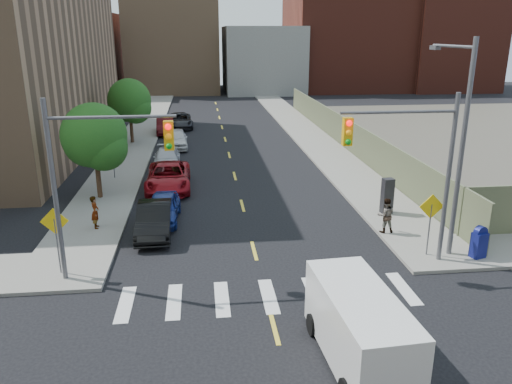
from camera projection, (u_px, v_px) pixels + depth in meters
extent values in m
plane|color=black|center=(284.00, 366.00, 14.31)|extent=(160.00, 160.00, 0.00)
cube|color=gray|center=(147.00, 122.00, 52.73)|extent=(3.50, 73.00, 0.15)
cube|color=gray|center=(291.00, 119.00, 54.37)|extent=(3.50, 73.00, 0.15)
cube|color=#6A704E|center=(343.00, 132.00, 41.44)|extent=(0.12, 44.00, 2.50)
cube|color=#592319|center=(68.00, 54.00, 76.36)|extent=(14.00, 18.00, 12.00)
cube|color=#8C6B4C|center=(173.00, 43.00, 79.50)|extent=(14.00, 16.00, 15.00)
cube|color=gray|center=(262.00, 59.00, 79.86)|extent=(12.00, 16.00, 10.00)
cube|color=#592319|center=(344.00, 39.00, 82.32)|extent=(18.00, 18.00, 16.00)
cube|color=#592319|center=(443.00, 33.00, 81.83)|extent=(14.00, 16.00, 18.00)
cylinder|color=#8C6B4C|center=(470.00, 1.00, 80.72)|extent=(1.80, 1.80, 28.00)
cylinder|color=#59595E|center=(55.00, 195.00, 18.12)|extent=(0.18, 0.18, 7.00)
cylinder|color=#59595E|center=(112.00, 117.00, 17.50)|extent=(4.50, 0.12, 0.12)
cube|color=#E5A50C|center=(169.00, 136.00, 17.92)|extent=(0.35, 0.30, 1.05)
cylinder|color=#59595E|center=(448.00, 182.00, 19.71)|extent=(0.18, 0.18, 7.00)
cylinder|color=#59595E|center=(399.00, 112.00, 18.62)|extent=(4.50, 0.12, 0.12)
cube|color=#E5A50C|center=(347.00, 132.00, 18.62)|extent=(0.35, 0.30, 1.05)
cylinder|color=#59595E|center=(461.00, 154.00, 19.95)|extent=(0.20, 0.20, 9.00)
cylinder|color=#59595E|center=(453.00, 46.00, 20.31)|extent=(0.12, 3.50, 0.12)
cube|color=#59595E|center=(435.00, 48.00, 21.85)|extent=(0.25, 0.60, 0.18)
cylinder|color=#59595E|center=(58.00, 248.00, 19.26)|extent=(0.06, 0.06, 2.40)
cube|color=yellow|center=(54.00, 221.00, 18.93)|extent=(1.06, 0.04, 1.06)
cylinder|color=#59595E|center=(429.00, 231.00, 20.86)|extent=(0.06, 0.06, 2.40)
cube|color=yellow|center=(432.00, 207.00, 20.52)|extent=(1.06, 0.04, 1.06)
cylinder|color=#59595E|center=(113.00, 162.00, 32.04)|extent=(0.06, 0.06, 2.40)
cube|color=yellow|center=(112.00, 145.00, 31.70)|extent=(1.06, 0.04, 1.06)
cylinder|color=#332114|center=(98.00, 177.00, 28.19)|extent=(0.28, 0.28, 2.64)
sphere|color=#164E17|center=(94.00, 135.00, 27.46)|extent=(3.60, 3.60, 3.60)
sphere|color=#164E17|center=(104.00, 147.00, 27.41)|extent=(2.64, 2.64, 2.64)
sphere|color=#164E17|center=(89.00, 142.00, 27.92)|extent=(2.88, 2.88, 2.88)
cylinder|color=#332114|center=(131.00, 129.00, 42.38)|extent=(0.28, 0.28, 2.64)
sphere|color=#164E17|center=(129.00, 100.00, 41.65)|extent=(3.60, 3.60, 3.60)
sphere|color=#164E17|center=(135.00, 108.00, 41.60)|extent=(2.64, 2.64, 2.64)
sphere|color=#164E17|center=(125.00, 105.00, 42.11)|extent=(2.88, 2.88, 2.88)
imported|color=navy|center=(163.00, 208.00, 25.13)|extent=(1.79, 4.10, 1.38)
imported|color=black|center=(155.00, 219.00, 23.49)|extent=(1.63, 4.50, 1.48)
imported|color=maroon|center=(168.00, 177.00, 30.21)|extent=(2.69, 5.69, 1.57)
imported|color=#B7B9BF|center=(167.00, 158.00, 35.21)|extent=(1.86, 4.49, 1.30)
imported|color=silver|center=(176.00, 139.00, 41.03)|extent=(2.06, 4.65, 1.56)
imported|color=#460E11|center=(165.00, 126.00, 46.75)|extent=(1.81, 4.53, 1.46)
imported|color=black|center=(180.00, 121.00, 49.71)|extent=(2.85, 5.46, 1.47)
cube|color=silver|center=(359.00, 327.00, 14.20)|extent=(2.14, 4.90, 2.03)
cube|color=black|center=(338.00, 287.00, 15.84)|extent=(1.77, 1.21, 0.83)
cylinder|color=black|center=(313.00, 325.00, 15.77)|extent=(0.30, 0.71, 0.70)
cylinder|color=black|center=(365.00, 319.00, 16.06)|extent=(0.30, 0.71, 0.70)
cylinder|color=black|center=(410.00, 384.00, 13.13)|extent=(0.30, 0.71, 0.70)
cube|color=navy|center=(479.00, 245.00, 20.76)|extent=(0.67, 0.59, 1.09)
cylinder|color=navy|center=(481.00, 232.00, 20.58)|extent=(0.61, 0.41, 0.56)
cube|color=black|center=(387.00, 196.00, 25.78)|extent=(0.60, 0.51, 1.85)
imported|color=gray|center=(95.00, 212.00, 23.81)|extent=(0.45, 0.62, 1.60)
imported|color=gray|center=(385.00, 215.00, 23.28)|extent=(0.82, 0.65, 1.67)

